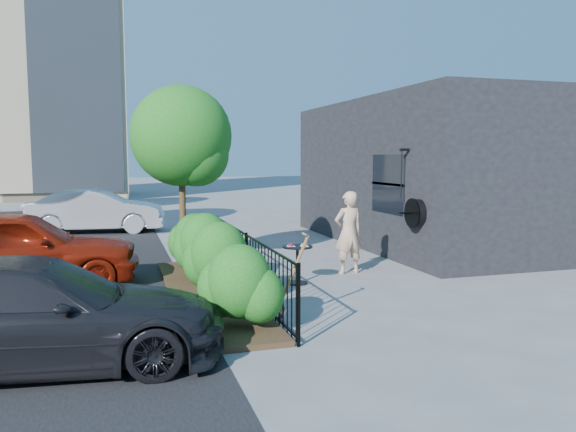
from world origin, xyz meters
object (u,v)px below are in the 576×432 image
object	(u,v)px
shovel	(291,282)
car_red	(15,249)
cafe_table	(297,258)
car_silver	(97,211)
woman	(348,233)
car_darkgrey	(33,313)
patio_tree	(185,142)

from	to	relation	value
shovel	car_red	distance (m)	5.47
cafe_table	car_silver	distance (m)	9.83
woman	car_darkgrey	size ratio (longest dim) A/B	0.39
car_silver	patio_tree	bearing A→B (deg)	-155.75
shovel	car_silver	xyz separation A→B (m)	(-3.06, 11.33, 0.11)
car_red	cafe_table	bearing A→B (deg)	-104.41
patio_tree	car_silver	world-z (taller)	patio_tree
patio_tree	cafe_table	xyz separation A→B (m)	(1.84, -2.31, -2.25)
cafe_table	woman	distance (m)	1.50
patio_tree	shovel	distance (m)	5.20
cafe_table	car_darkgrey	size ratio (longest dim) A/B	0.18
car_red	shovel	bearing A→B (deg)	-131.01
car_darkgrey	cafe_table	bearing A→B (deg)	-48.13
patio_tree	car_silver	xyz separation A→B (m)	(-2.08, 6.71, -2.06)
car_darkgrey	woman	bearing A→B (deg)	-50.69
patio_tree	car_darkgrey	xyz separation A→B (m)	(-2.42, -5.51, -2.12)
car_silver	cafe_table	bearing A→B (deg)	-149.47
woman	shovel	xyz separation A→B (m)	(-2.18, -2.93, -0.27)
patio_tree	cafe_table	distance (m)	3.71
shovel	car_darkgrey	xyz separation A→B (m)	(-3.40, -0.89, 0.04)
car_red	car_silver	bearing A→B (deg)	-10.57
cafe_table	car_red	distance (m)	5.24
cafe_table	patio_tree	bearing A→B (deg)	128.61
patio_tree	car_red	world-z (taller)	patio_tree
cafe_table	car_darkgrey	world-z (taller)	car_darkgrey
car_silver	car_darkgrey	size ratio (longest dim) A/B	0.97
cafe_table	shovel	size ratio (longest dim) A/B	0.58
patio_tree	car_silver	bearing A→B (deg)	107.24
patio_tree	shovel	size ratio (longest dim) A/B	2.91
cafe_table	car_red	xyz separation A→B (m)	(-5.11, 1.12, 0.24)
cafe_table	car_red	world-z (taller)	car_red
patio_tree	car_red	size ratio (longest dim) A/B	0.90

